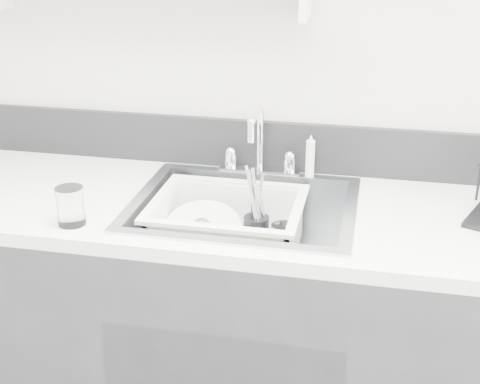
# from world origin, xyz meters

# --- Properties ---
(counter_run) EXTENTS (3.20, 0.62, 0.92)m
(counter_run) POSITION_xyz_m (0.00, 1.19, 0.46)
(counter_run) COLOR #29292C
(counter_run) RESTS_ON ground
(backsplash) EXTENTS (3.20, 0.02, 0.16)m
(backsplash) POSITION_xyz_m (0.00, 1.49, 1.00)
(backsplash) COLOR black
(backsplash) RESTS_ON counter_run
(sink) EXTENTS (0.64, 0.52, 0.20)m
(sink) POSITION_xyz_m (0.00, 1.19, 0.83)
(sink) COLOR silver
(sink) RESTS_ON counter_run
(faucet) EXTENTS (0.26, 0.18, 0.23)m
(faucet) POSITION_xyz_m (0.00, 1.44, 0.98)
(faucet) COLOR silver
(faucet) RESTS_ON counter_run
(side_sprayer) EXTENTS (0.03, 0.03, 0.14)m
(side_sprayer) POSITION_xyz_m (0.16, 1.44, 0.99)
(side_sprayer) COLOR white
(side_sprayer) RESTS_ON counter_run
(wash_tub) EXTENTS (0.47, 0.39, 0.17)m
(wash_tub) POSITION_xyz_m (-0.05, 1.20, 0.84)
(wash_tub) COLOR white
(wash_tub) RESTS_ON sink
(plate_stack) EXTENTS (0.28, 0.27, 0.11)m
(plate_stack) POSITION_xyz_m (-0.12, 1.19, 0.80)
(plate_stack) COLOR white
(plate_stack) RESTS_ON wash_tub
(utensil_cup) EXTENTS (0.08, 0.08, 0.26)m
(utensil_cup) POSITION_xyz_m (0.03, 1.24, 0.82)
(utensil_cup) COLOR black
(utensil_cup) RESTS_ON wash_tub
(ladle) EXTENTS (0.28, 0.20, 0.08)m
(ladle) POSITION_xyz_m (-0.07, 1.18, 0.80)
(ladle) COLOR silver
(ladle) RESTS_ON wash_tub
(tumbler_in_tub) EXTENTS (0.07, 0.07, 0.10)m
(tumbler_in_tub) POSITION_xyz_m (0.12, 1.19, 0.82)
(tumbler_in_tub) COLOR white
(tumbler_in_tub) RESTS_ON wash_tub
(tumbler_counter) EXTENTS (0.09, 0.09, 0.11)m
(tumbler_counter) POSITION_xyz_m (-0.43, 0.97, 0.97)
(tumbler_counter) COLOR white
(tumbler_counter) RESTS_ON counter_run
(bowl_small) EXTENTS (0.15, 0.15, 0.04)m
(bowl_small) POSITION_xyz_m (0.10, 1.10, 0.79)
(bowl_small) COLOR white
(bowl_small) RESTS_ON wash_tub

